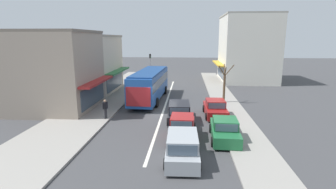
{
  "coord_description": "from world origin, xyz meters",
  "views": [
    {
      "loc": [
        2.2,
        -22.57,
        6.69
      ],
      "look_at": [
        0.3,
        2.74,
        1.2
      ],
      "focal_mm": 28.0,
      "sensor_mm": 36.0,
      "label": 1
    }
  ],
  "objects": [
    {
      "name": "ground_plane",
      "position": [
        0.0,
        0.0,
        0.0
      ],
      "size": [
        140.0,
        140.0,
        0.0
      ],
      "primitive_type": "plane",
      "color": "#3F3F42"
    },
    {
      "name": "parked_sedan_kerb_second",
      "position": [
        4.65,
        -0.3,
        0.66
      ],
      "size": [
        2.0,
        4.25,
        1.47
      ],
      "color": "maroon",
      "rests_on": "ground"
    },
    {
      "name": "shopfront_mid_block",
      "position": [
        -10.18,
        9.07,
        3.52
      ],
      "size": [
        7.83,
        8.51,
        7.06
      ],
      "color": "beige",
      "rests_on": "ground"
    },
    {
      "name": "wagon_queue_far_back",
      "position": [
        1.56,
        -1.91,
        0.75
      ],
      "size": [
        2.09,
        4.57,
        1.58
      ],
      "color": "black",
      "rests_on": "ground"
    },
    {
      "name": "building_right_far",
      "position": [
        11.48,
        19.93,
        5.1
      ],
      "size": [
        8.91,
        10.12,
        10.22
      ],
      "color": "silver",
      "rests_on": "ground"
    },
    {
      "name": "traffic_light_downstreet",
      "position": [
        -3.87,
        19.61,
        2.85
      ],
      "size": [
        0.33,
        0.24,
        4.2
      ],
      "color": "gray",
      "rests_on": "ground"
    },
    {
      "name": "lane_centre_line",
      "position": [
        0.0,
        4.0,
        0.0
      ],
      "size": [
        0.2,
        28.0,
        0.01
      ],
      "primitive_type": "cube",
      "color": "silver",
      "rests_on": "ground"
    },
    {
      "name": "city_bus",
      "position": [
        -1.88,
        5.29,
        1.88
      ],
      "size": [
        3.12,
        10.97,
        3.23
      ],
      "color": "#1E4C99",
      "rests_on": "ground"
    },
    {
      "name": "shopfront_corner_near",
      "position": [
        -10.18,
        1.01,
        3.69
      ],
      "size": [
        8.1,
        7.35,
        7.39
      ],
      "color": "gray",
      "rests_on": "ground"
    },
    {
      "name": "sidewalk_left",
      "position": [
        -6.8,
        6.0,
        0.07
      ],
      "size": [
        5.2,
        44.0,
        0.14
      ],
      "primitive_type": "cube",
      "color": "gray",
      "rests_on": "ground"
    },
    {
      "name": "pedestrian_far_walker",
      "position": [
        -4.85,
        13.74,
        1.07
      ],
      "size": [
        0.55,
        0.56,
        1.63
      ],
      "color": "#333338",
      "rests_on": "sidewalk_left"
    },
    {
      "name": "street_tree_right",
      "position": [
        6.03,
        4.49,
        1.92
      ],
      "size": [
        1.61,
        1.56,
        4.07
      ],
      "color": "brown",
      "rests_on": "ground"
    },
    {
      "name": "pedestrian_browsing_midblock",
      "position": [
        -4.52,
        -2.19,
        1.07
      ],
      "size": [
        0.36,
        0.52,
        1.63
      ],
      "color": "#333338",
      "rests_on": "sidewalk_left"
    },
    {
      "name": "parked_sedan_kerb_front",
      "position": [
        4.74,
        -5.75,
        0.66
      ],
      "size": [
        2.01,
        4.26,
        1.47
      ],
      "color": "#1E6638",
      "rests_on": "ground"
    },
    {
      "name": "wagon_adjacent_lane_lead",
      "position": [
        1.98,
        -8.91,
        0.75
      ],
      "size": [
        2.02,
        4.54,
        1.58
      ],
      "color": "#9EA3A8",
      "rests_on": "ground"
    },
    {
      "name": "hatchback_adjacent_lane_trail",
      "position": [
        1.89,
        -5.37,
        0.71
      ],
      "size": [
        1.9,
        3.74,
        1.54
      ],
      "color": "maroon",
      "rests_on": "ground"
    },
    {
      "name": "kerb_right",
      "position": [
        6.2,
        6.0,
        0.06
      ],
      "size": [
        2.8,
        44.0,
        0.12
      ],
      "primitive_type": "cube",
      "color": "gray",
      "rests_on": "ground"
    },
    {
      "name": "pedestrian_with_handbag_near",
      "position": [
        -4.98,
        9.02,
        1.07
      ],
      "size": [
        0.26,
        0.65,
        1.63
      ],
      "color": "#333338",
      "rests_on": "sidewalk_left"
    }
  ]
}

